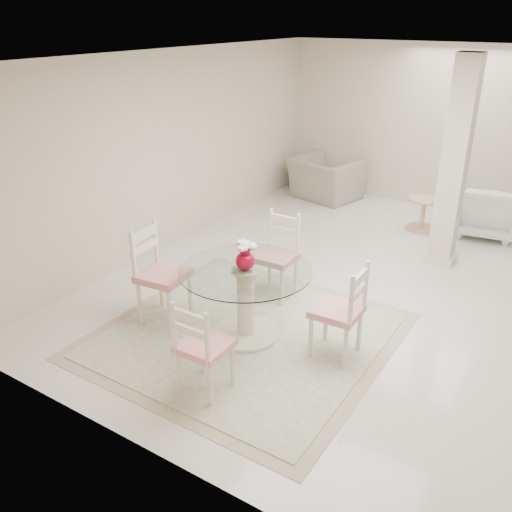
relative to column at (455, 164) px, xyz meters
The scene contains 13 objects.
ground 1.94m from the column, 111.04° to the right, with size 7.00×7.00×0.00m, color silver.
room_shell 1.48m from the column, 111.04° to the right, with size 6.02×7.02×2.71m.
column is the anchor object (origin of this frame).
area_rug 3.52m from the column, 111.67° to the right, with size 2.86×2.86×0.02m.
dining_table 3.39m from the column, 111.67° to the right, with size 1.35×1.35×0.78m.
red_vase 3.28m from the column, 111.65° to the right, with size 0.23×0.22×0.30m.
dining_chair_east 2.94m from the column, 94.05° to the right, with size 0.46×0.46×1.11m.
dining_chair_north 2.57m from the column, 124.64° to the right, with size 0.46×0.46×1.11m.
dining_chair_west 3.98m from the column, 124.41° to the right, with size 0.53×0.53×1.20m.
dining_chair_south 4.22m from the column, 104.06° to the right, with size 0.42×0.43×1.04m.
recliner_taupe 3.18m from the column, 147.78° to the left, with size 1.13×0.99×0.74m, color gray.
armchair_white 1.66m from the column, 77.88° to the left, with size 0.84×0.87×0.79m, color silver.
side_table 1.61m from the column, 119.58° to the left, with size 0.49×0.49×0.51m.
Camera 1 is at (2.01, -5.77, 3.13)m, focal length 38.00 mm.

